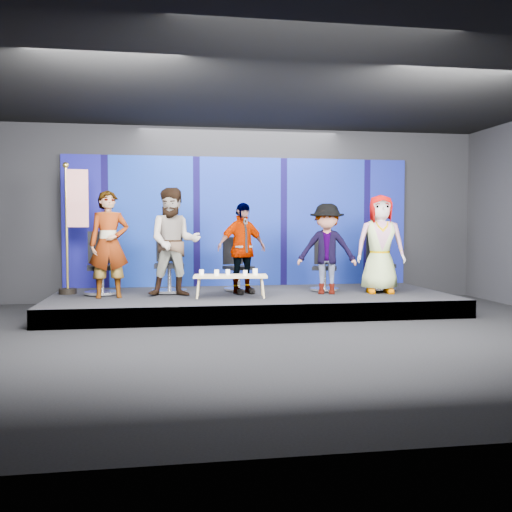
% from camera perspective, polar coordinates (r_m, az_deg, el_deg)
% --- Properties ---
extents(ground, '(10.00, 10.00, 0.00)m').
position_cam_1_polar(ground, '(7.87, 2.27, -8.07)').
color(ground, black).
rests_on(ground, ground).
extents(room_walls, '(10.02, 8.02, 3.51)m').
position_cam_1_polar(room_walls, '(7.78, 2.30, 9.78)').
color(room_walls, black).
rests_on(room_walls, ground).
extents(riser, '(7.00, 3.00, 0.30)m').
position_cam_1_polar(riser, '(10.28, -0.48, -4.61)').
color(riser, black).
rests_on(riser, ground).
extents(backdrop, '(7.00, 0.08, 2.60)m').
position_cam_1_polar(backdrop, '(11.62, -1.56, 3.44)').
color(backdrop, '#0F0758').
rests_on(backdrop, riser).
extents(chair_a, '(0.71, 0.71, 1.12)m').
position_cam_1_polar(chair_a, '(10.45, -15.17, -1.73)').
color(chair_a, silver).
rests_on(chair_a, riser).
extents(panelist_a, '(0.71, 0.52, 1.81)m').
position_cam_1_polar(panelist_a, '(9.93, -14.49, 1.15)').
color(panelist_a, black).
rests_on(panelist_a, riser).
extents(chair_b, '(0.67, 0.67, 1.16)m').
position_cam_1_polar(chair_b, '(10.45, -8.66, -1.59)').
color(chair_b, silver).
rests_on(chair_b, riser).
extents(panelist_b, '(0.93, 0.73, 1.87)m').
position_cam_1_polar(panelist_b, '(9.92, -8.17, 1.39)').
color(panelist_b, black).
rests_on(panelist_b, riser).
extents(chair_c, '(0.73, 0.73, 1.01)m').
position_cam_1_polar(chair_c, '(10.70, -1.89, -1.72)').
color(chair_c, silver).
rests_on(chair_c, riser).
extents(panelist_c, '(1.03, 0.71, 1.63)m').
position_cam_1_polar(panelist_c, '(10.18, -1.43, 0.77)').
color(panelist_c, black).
rests_on(panelist_c, riser).
extents(chair_d, '(0.71, 0.71, 1.00)m').
position_cam_1_polar(chair_d, '(10.76, 6.87, -1.73)').
color(chair_d, silver).
rests_on(chair_d, riser).
extents(panelist_d, '(1.17, 0.89, 1.61)m').
position_cam_1_polar(panelist_d, '(10.23, 7.10, 0.71)').
color(panelist_d, black).
rests_on(panelist_d, riser).
extents(chair_e, '(0.72, 0.72, 1.10)m').
position_cam_1_polar(chair_e, '(11.08, 12.26, -1.47)').
color(chair_e, silver).
rests_on(chair_e, riser).
extents(panelist_e, '(0.95, 0.71, 1.78)m').
position_cam_1_polar(panelist_e, '(10.55, 12.33, 1.18)').
color(panelist_e, black).
rests_on(panelist_e, riser).
extents(coffee_table, '(1.29, 0.65, 0.38)m').
position_cam_1_polar(coffee_table, '(9.70, -2.58, -2.10)').
color(coffee_table, tan).
rests_on(coffee_table, riser).
extents(mug_a, '(0.08, 0.08, 0.09)m').
position_cam_1_polar(mug_a, '(9.73, -5.47, -1.63)').
color(mug_a, white).
rests_on(mug_a, coffee_table).
extents(mug_b, '(0.08, 0.08, 0.10)m').
position_cam_1_polar(mug_b, '(9.64, -3.96, -1.66)').
color(mug_b, white).
rests_on(mug_b, coffee_table).
extents(mug_c, '(0.07, 0.07, 0.09)m').
position_cam_1_polar(mug_c, '(9.79, -2.84, -1.61)').
color(mug_c, white).
rests_on(mug_c, coffee_table).
extents(mug_d, '(0.07, 0.07, 0.09)m').
position_cam_1_polar(mug_d, '(9.61, -1.09, -1.70)').
color(mug_d, white).
rests_on(mug_d, coffee_table).
extents(mug_e, '(0.09, 0.09, 0.10)m').
position_cam_1_polar(mug_e, '(9.78, -0.08, -1.57)').
color(mug_e, white).
rests_on(mug_e, coffee_table).
extents(flag_stand, '(0.54, 0.31, 2.34)m').
position_cam_1_polar(flag_stand, '(10.67, -17.79, 3.02)').
color(flag_stand, black).
rests_on(flag_stand, riser).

